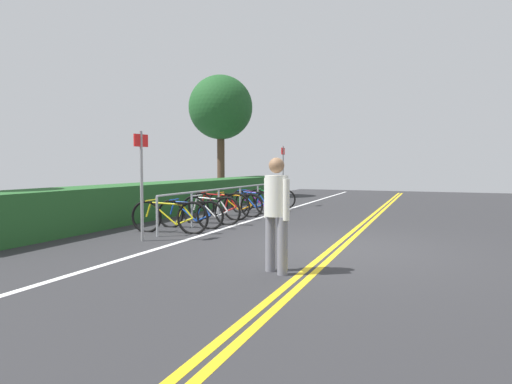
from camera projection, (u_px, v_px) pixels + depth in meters
ground_plane at (337, 249)px, 7.71m from camera, size 37.23×12.24×0.05m
centre_line_yellow_inner at (342, 248)px, 7.67m from camera, size 33.51×0.10×0.00m
centre_line_yellow_outer at (333, 247)px, 7.73m from camera, size 33.51×0.10×0.00m
bike_lane_stripe_white at (194, 238)px, 8.80m from camera, size 33.51×0.12×0.00m
bike_rack at (230, 195)px, 12.12m from camera, size 7.02×0.05×0.86m
bicycle_0 at (169, 217)px, 9.42m from camera, size 0.46×1.80×0.75m
bicycle_1 at (190, 214)px, 10.14m from camera, size 0.46×1.69×0.71m
bicycle_2 at (210, 210)px, 10.85m from camera, size 0.46×1.71×0.75m
bicycle_3 at (219, 206)px, 11.76m from camera, size 0.48×1.74×0.79m
bicycle_4 at (234, 205)px, 12.55m from camera, size 0.46×1.79×0.72m
bicycle_5 at (252, 202)px, 13.26m from camera, size 0.51×1.65×0.75m
bicycle_6 at (259, 201)px, 14.02m from camera, size 0.46×1.64×0.69m
bicycle_7 at (271, 199)px, 14.88m from camera, size 0.55×1.65×0.71m
pedestrian at (276, 208)px, 5.86m from camera, size 0.32×0.43×1.57m
sign_post_near at (141, 175)px, 8.34m from camera, size 0.36×0.07×2.12m
sign_post_far at (283, 170)px, 15.49m from camera, size 0.36×0.06×2.16m
hedge_backdrop at (187, 195)px, 14.38m from camera, size 15.97×1.33×0.96m
tree_mid at (221, 108)px, 20.29m from camera, size 2.98×2.98×5.69m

